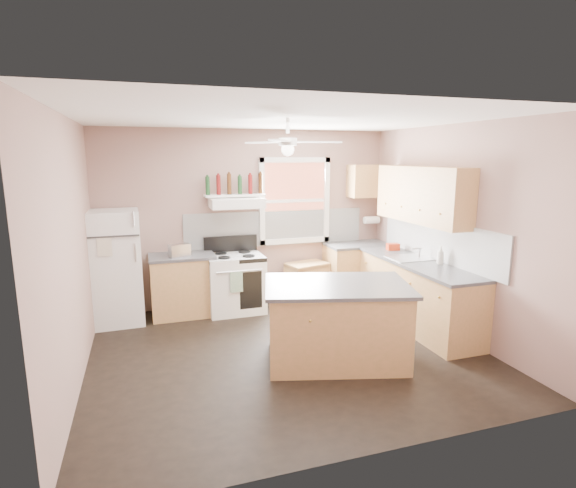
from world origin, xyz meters
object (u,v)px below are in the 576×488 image
object	(u,v)px
refrigerator	(116,267)
toaster	(179,250)
cart	(307,282)
stove	(235,283)
island	(336,324)

from	to	relation	value
refrigerator	toaster	world-z (taller)	refrigerator
cart	stove	bearing A→B (deg)	171.16
refrigerator	island	bearing A→B (deg)	-41.67
stove	cart	distance (m)	1.20
island	refrigerator	bearing A→B (deg)	155.25
refrigerator	island	xyz separation A→B (m)	(2.41, -2.03, -0.36)
toaster	stove	world-z (taller)	toaster
cart	island	xyz separation A→B (m)	(-0.43, -2.12, 0.12)
cart	island	size ratio (longest dim) A/B	0.41
refrigerator	island	size ratio (longest dim) A/B	1.05
island	toaster	bearing A→B (deg)	143.62
refrigerator	stove	size ratio (longest dim) A/B	1.84
toaster	cart	size ratio (longest dim) A/B	0.45
stove	refrigerator	bearing A→B (deg)	178.41
toaster	stove	distance (m)	0.97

